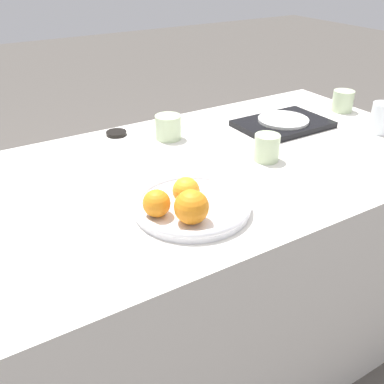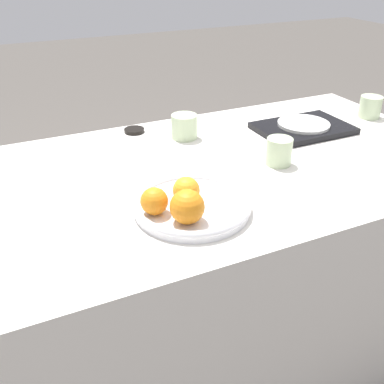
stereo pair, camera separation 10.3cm
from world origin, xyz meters
The scene contains 13 objects.
ground_plane centered at (0.00, 0.00, 0.00)m, with size 12.00×12.00×0.00m, color #4C4742.
table centered at (0.00, 0.00, 0.35)m, with size 1.52×0.82×0.70m.
fruit_platter centered at (-0.17, -0.19, 0.72)m, with size 0.28×0.28×0.03m.
orange_0 centered at (-0.18, -0.18, 0.76)m, with size 0.06×0.06×0.06m.
orange_1 centered at (-0.26, -0.20, 0.75)m, with size 0.06×0.06×0.06m.
orange_2 centered at (-0.21, -0.26, 0.76)m, with size 0.08×0.08×0.08m.
water_glass centered at (0.62, -0.09, 0.75)m, with size 0.08×0.08×0.10m.
serving_tray centered at (0.38, 0.11, 0.71)m, with size 0.30×0.21×0.02m.
side_plate centered at (0.38, 0.11, 0.73)m, with size 0.17×0.17×0.01m.
cup_0 centered at (0.16, -0.06, 0.74)m, with size 0.07×0.07×0.08m.
cup_1 centered at (0.00, 0.23, 0.74)m, with size 0.08×0.08×0.08m.
cup_2 centered at (0.68, 0.12, 0.74)m, with size 0.08×0.08×0.08m.
soy_dish centered at (-0.13, 0.34, 0.71)m, with size 0.07×0.07×0.01m.
Camera 1 is at (-0.64, -0.96, 1.26)m, focal length 42.00 mm.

